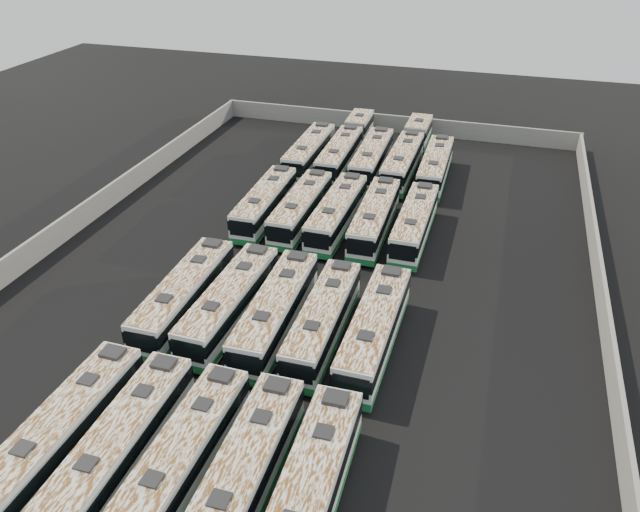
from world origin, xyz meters
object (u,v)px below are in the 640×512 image
Objects in this scene: bus_midback_far_left at (265,203)px; bus_back_center at (372,158)px; bus_midfront_far_right at (374,330)px; bus_back_right at (408,152)px; bus_front_center at (182,459)px; bus_front_right at (244,476)px; bus_back_far_right at (435,167)px; bus_midback_far_right at (414,223)px; bus_front_left at (121,445)px; bus_midback_right at (374,218)px; bus_back_far_left at (309,152)px; bus_midfront_far_left at (184,295)px; bus_midfront_right at (323,321)px; bus_midback_left at (301,208)px; bus_front_far_left at (63,432)px; bus_midfront_left at (230,303)px; bus_midback_center at (337,213)px; bus_back_left at (346,145)px; bus_midfront_center at (276,312)px; bus_front_far_right at (309,494)px.

bus_back_center is (7.06, 13.60, 0.07)m from bus_midback_far_left.
bus_midfront_far_right is 0.65× the size of bus_back_right.
bus_front_right is (3.48, -0.09, 0.05)m from bus_front_center.
bus_midback_far_right is at bearing -90.57° from bus_back_far_right.
bus_front_left is 46.81m from bus_back_right.
bus_front_left is at bearing -98.42° from bus_back_right.
bus_back_far_left is (-10.44, 13.48, 0.01)m from bus_midback_right.
bus_front_center is 0.97× the size of bus_midfront_far_left.
bus_back_far_right reaches higher than bus_midback_far_right.
bus_midfront_right is 17.29m from bus_midback_left.
bus_front_center is 29.59m from bus_midback_left.
bus_midback_right is at bearing 71.41° from bus_front_far_left.
bus_front_left is 0.99× the size of bus_back_far_left.
bus_back_right is at bearing 79.35° from bus_midfront_left.
bus_front_far_left reaches higher than bus_back_far_right.
bus_midfront_left is 17.25m from bus_midback_right.
bus_midfront_left reaches higher than bus_midfront_right.
bus_front_far_left is 1.00× the size of bus_back_far_left.
bus_back_left is at bearing 102.85° from bus_midback_center.
bus_front_far_left is at bearing -118.86° from bus_midfront_center.
bus_midfront_center reaches higher than bus_midfront_left.
bus_midfront_left reaches higher than bus_midback_far_left.
bus_front_left is 17.25m from bus_midfront_far_right.
bus_midfront_left is (0.13, 13.67, 0.03)m from bus_front_left.
bus_midback_far_left is at bearing -179.71° from bus_midback_far_right.
bus_front_center is at bearing -89.28° from bus_midback_center.
bus_midfront_center is 17.45m from bus_midback_far_left.
bus_midfront_center reaches higher than bus_back_far_left.
bus_back_far_left is 7.03m from bus_back_center.
bus_midback_left is at bearing -2.30° from bus_midback_far_left.
bus_midback_far_left is 6.99m from bus_midback_center.
bus_midback_far_right is at bearing 77.30° from bus_front_center.
bus_midfront_far_left is 10.40m from bus_midfront_right.
bus_back_far_left is (-0.03, 29.40, -0.01)m from bus_midfront_far_left.
bus_front_left is at bearing -177.54° from bus_front_center.
bus_midfront_left is at bearing -101.73° from bus_back_right.
bus_back_center reaches higher than bus_midback_far_left.
bus_midfront_right is at bearing -76.89° from bus_midback_center.
bus_front_center is 0.97× the size of bus_back_center.
bus_midback_right is (6.90, -0.02, 0.03)m from bus_midback_left.
bus_front_far_left is 0.99× the size of bus_midfront_far_right.
bus_midback_left is 3.43m from bus_midback_center.
bus_front_left reaches higher than bus_midfront_right.
bus_back_far_left is (-6.94, 42.86, 0.04)m from bus_front_center.
bus_midback_right is 0.98× the size of bus_back_center.
bus_midback_right is 3.57m from bus_midback_far_right.
bus_front_center is 0.98× the size of bus_back_far_left.
bus_front_far_right is 45.24m from bus_back_far_left.
bus_midfront_far_left reaches higher than bus_midback_right.
bus_front_far_left is 1.03× the size of bus_midback_far_right.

